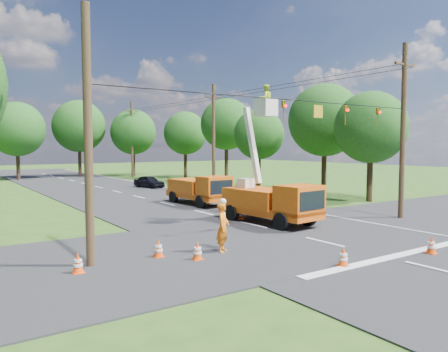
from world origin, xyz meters
TOP-DOWN VIEW (x-y plane):
  - ground at (0.00, 20.00)m, footprint 140.00×140.00m
  - road_main at (0.00, 20.00)m, footprint 12.00×100.00m
  - road_cross at (0.00, 2.00)m, footprint 56.00×10.00m
  - stop_bar at (0.00, -3.20)m, footprint 9.00×0.45m
  - edge_line at (5.60, 20.00)m, footprint 0.12×90.00m
  - bucket_truck at (1.15, 4.89)m, footprint 2.82×6.10m
  - second_truck at (1.88, 13.52)m, footprint 2.47×5.78m
  - ground_worker at (-4.54, 1.11)m, footprint 0.86×0.84m
  - distant_car at (4.14, 27.15)m, footprint 2.31×3.84m
  - traffic_cone_0 at (-2.27, -2.99)m, footprint 0.38×0.38m
  - traffic_cone_1 at (1.97, -3.69)m, footprint 0.38×0.38m
  - traffic_cone_2 at (0.46, 6.80)m, footprint 0.38×0.38m
  - traffic_cone_3 at (2.24, 9.89)m, footprint 0.38×0.38m
  - traffic_cone_4 at (-6.00, 0.61)m, footprint 0.38×0.38m
  - traffic_cone_5 at (-7.02, 1.77)m, footprint 0.38×0.38m
  - traffic_cone_6 at (-10.11, 1.37)m, footprint 0.38×0.38m
  - traffic_cone_7 at (3.21, 15.84)m, footprint 0.38×0.38m
  - pole_right_near at (8.50, 2.00)m, footprint 1.80×0.30m
  - pole_right_mid at (8.50, 22.00)m, footprint 1.80×0.30m
  - pole_right_far at (8.50, 42.00)m, footprint 1.80×0.30m
  - pole_left at (-9.50, 2.00)m, footprint 0.30×0.30m
  - signal_span at (2.23, 1.99)m, footprint 18.00×0.29m
  - tree_right_a at (13.50, 8.00)m, footprint 5.40×5.40m
  - tree_right_b at (15.00, 14.00)m, footprint 6.40×6.40m
  - tree_right_c at (13.20, 21.00)m, footprint 5.00×5.00m
  - tree_right_d at (14.80, 29.00)m, footprint 6.00×6.00m
  - tree_right_e at (13.80, 37.00)m, footprint 5.60×5.60m
  - tree_far_a at (-5.00, 45.00)m, footprint 6.60×6.60m
  - tree_far_b at (3.00, 47.00)m, footprint 7.00×7.00m
  - tree_far_c at (9.50, 44.00)m, footprint 6.20×6.20m

SIDE VIEW (x-z plane):
  - ground at x=0.00m, z-range 0.00..0.00m
  - road_main at x=0.00m, z-range -0.03..0.03m
  - road_cross at x=0.00m, z-range -0.04..0.04m
  - stop_bar at x=0.00m, z-range -0.01..0.01m
  - edge_line at x=5.60m, z-range -0.01..0.01m
  - traffic_cone_0 at x=-2.27m, z-range 0.00..0.71m
  - traffic_cone_1 at x=1.97m, z-range 0.00..0.71m
  - traffic_cone_2 at x=0.46m, z-range 0.00..0.71m
  - traffic_cone_3 at x=2.24m, z-range 0.00..0.71m
  - traffic_cone_4 at x=-6.00m, z-range 0.00..0.71m
  - traffic_cone_5 at x=-7.02m, z-range 0.00..0.71m
  - traffic_cone_6 at x=-10.11m, z-range 0.00..0.71m
  - traffic_cone_7 at x=3.21m, z-range 0.00..0.71m
  - distant_car at x=4.14m, z-range 0.00..1.22m
  - ground_worker at x=-4.54m, z-range 0.00..2.00m
  - second_truck at x=1.88m, z-range 0.04..2.17m
  - bucket_truck at x=1.15m, z-range -2.17..5.31m
  - pole_left at x=-9.50m, z-range 0.00..9.00m
  - pole_right_near at x=8.50m, z-range 0.11..10.11m
  - pole_right_mid at x=8.50m, z-range 0.11..10.11m
  - pole_right_far at x=8.50m, z-range 0.11..10.11m
  - tree_right_c at x=13.20m, z-range 1.40..9.23m
  - tree_right_a at x=13.50m, z-range 1.42..9.70m
  - tree_right_e at x=13.80m, z-range 1.50..10.12m
  - signal_span at x=2.23m, z-range 5.34..6.41m
  - tree_far_c at x=9.50m, z-range 1.47..10.65m
  - tree_far_a at x=-5.00m, z-range 1.44..10.94m
  - tree_right_b at x=15.00m, z-range 1.61..11.26m
  - tree_right_d at x=14.80m, z-range 1.83..11.53m
  - tree_far_b at x=3.00m, z-range 1.65..11.97m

